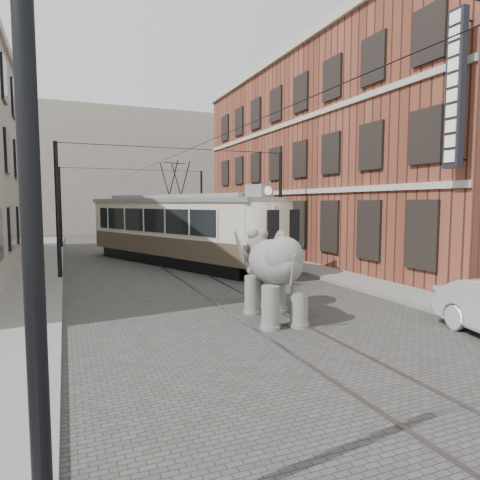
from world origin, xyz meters
name	(u,v)px	position (x,y,z in m)	size (l,w,h in m)	color
ground	(228,297)	(0.00, 0.00, 0.00)	(120.00, 120.00, 0.00)	#43403D
tram_rails	(228,297)	(0.00, 0.00, 0.01)	(1.54, 80.00, 0.02)	slate
sidewalk_right	(365,283)	(6.00, 0.00, 0.07)	(2.00, 60.00, 0.15)	slate
sidewalk_left	(26,313)	(-6.50, 0.00, 0.07)	(2.00, 60.00, 0.15)	slate
brick_building	(340,162)	(11.00, 9.00, 6.00)	(8.00, 26.00, 12.00)	brown
distant_block	(111,173)	(0.00, 40.00, 7.00)	(28.00, 10.00, 14.00)	#9E9482
catenary	(186,211)	(-0.20, 5.00, 3.00)	(11.00, 30.20, 6.00)	black
tram	(175,214)	(0.28, 8.91, 2.79)	(2.90, 14.05, 5.58)	beige
elephant	(275,275)	(0.20, -3.24, 1.30)	(2.34, 4.24, 2.60)	#63605C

